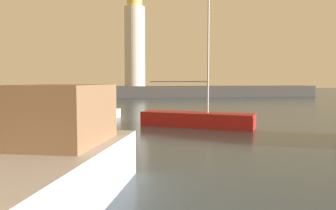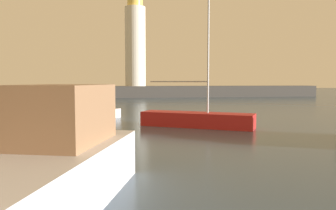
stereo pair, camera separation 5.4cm
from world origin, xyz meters
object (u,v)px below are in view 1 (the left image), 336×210
lighthouse (135,41)px  motorboat_0 (7,189)px  sailboat_moored (197,118)px  mooring_buoy (88,123)px  motorboat_1 (89,112)px

lighthouse → motorboat_0: lighthouse is taller
motorboat_0 → lighthouse: bearing=83.4°
motorboat_0 → sailboat_moored: size_ratio=0.78×
lighthouse → mooring_buoy: bearing=-98.1°
lighthouse → motorboat_1: size_ratio=3.26×
lighthouse → sailboat_moored: size_ratio=1.44×
sailboat_moored → motorboat_1: bearing=145.7°
motorboat_0 → mooring_buoy: bearing=87.6°
motorboat_1 → sailboat_moored: bearing=-34.3°
motorboat_0 → motorboat_1: 19.73m
motorboat_0 → sailboat_moored: sailboat_moored is taller
motorboat_1 → motorboat_0: bearing=-91.1°
mooring_buoy → motorboat_1: bearing=92.4°
lighthouse → sailboat_moored: lighthouse is taller
sailboat_moored → motorboat_0: bearing=-117.2°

